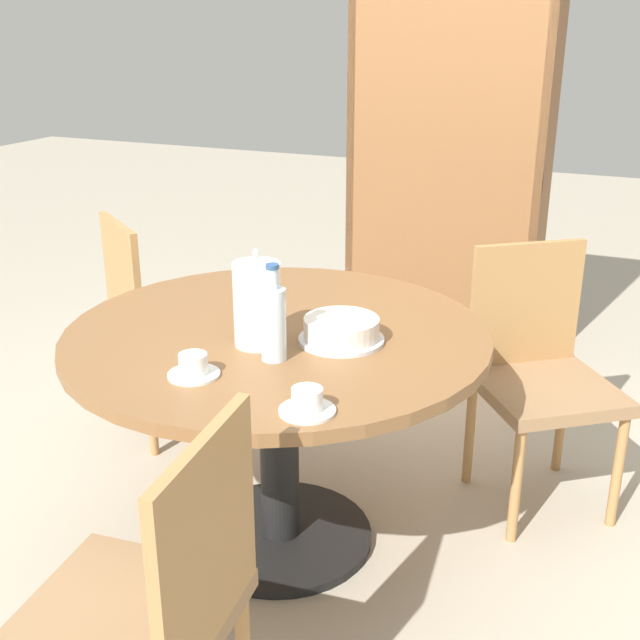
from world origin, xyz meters
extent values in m
plane|color=#B2A893|center=(0.00, 0.00, 0.00)|extent=(14.00, 14.00, 0.00)
cylinder|color=black|center=(0.00, 0.00, 0.01)|extent=(0.59, 0.59, 0.03)
cylinder|color=black|center=(0.00, 0.00, 0.36)|extent=(0.12, 0.12, 0.66)
cylinder|color=brown|center=(0.00, 0.00, 0.71)|extent=(1.24, 1.24, 0.04)
cylinder|color=#A87A47|center=(-0.47, 0.58, 0.20)|extent=(0.03, 0.03, 0.41)
cylinder|color=#A87A47|center=(-0.76, 0.79, 0.20)|extent=(0.03, 0.03, 0.41)
cylinder|color=#A87A47|center=(-0.69, 0.29, 0.20)|extent=(0.03, 0.03, 0.41)
cylinder|color=#A87A47|center=(-0.97, 0.51, 0.20)|extent=(0.03, 0.03, 0.41)
cube|color=#93704C|center=(-0.72, 0.54, 0.43)|extent=(0.59, 0.59, 0.04)
cube|color=#A87A47|center=(-0.84, 0.39, 0.67)|extent=(0.33, 0.26, 0.43)
cylinder|color=#A87A47|center=(-0.11, -0.74, 0.20)|extent=(0.03, 0.03, 0.41)
cube|color=#93704C|center=(0.09, -0.90, 0.43)|extent=(0.46, 0.46, 0.04)
cube|color=#A87A47|center=(0.29, -0.88, 0.67)|extent=(0.07, 0.40, 0.43)
cylinder|color=#A87A47|center=(0.69, 0.29, 0.20)|extent=(0.03, 0.03, 0.41)
cylinder|color=#A87A47|center=(0.97, 0.51, 0.20)|extent=(0.03, 0.03, 0.41)
cylinder|color=#A87A47|center=(0.47, 0.58, 0.20)|extent=(0.03, 0.03, 0.41)
cylinder|color=#A87A47|center=(0.75, 0.80, 0.20)|extent=(0.03, 0.03, 0.41)
cube|color=#93704C|center=(0.72, 0.55, 0.43)|extent=(0.59, 0.59, 0.04)
cube|color=#A87A47|center=(0.60, 0.70, 0.67)|extent=(0.33, 0.26, 0.43)
cube|color=brown|center=(0.50, 1.59, 0.97)|extent=(0.04, 0.28, 1.94)
cube|color=brown|center=(-0.34, 1.59, 0.97)|extent=(0.04, 0.28, 1.94)
cube|color=brown|center=(0.08, 1.46, 0.97)|extent=(0.87, 0.02, 1.94)
cube|color=brown|center=(0.08, 1.59, 0.02)|extent=(0.80, 0.27, 0.04)
cube|color=brown|center=(0.08, 1.59, 0.48)|extent=(0.80, 0.27, 0.04)
cube|color=brown|center=(0.08, 1.59, 0.97)|extent=(0.80, 0.27, 0.04)
cube|color=brown|center=(0.08, 1.59, 1.45)|extent=(0.80, 0.27, 0.04)
cube|color=#234793|center=(0.32, 1.57, 0.23)|extent=(0.31, 0.21, 0.39)
cube|color=#28703D|center=(-0.17, 1.57, 0.21)|extent=(0.31, 0.21, 0.35)
cube|color=orange|center=(0.30, 1.57, 0.71)|extent=(0.35, 0.21, 0.41)
cube|color=orange|center=(-0.15, 1.57, 0.66)|extent=(0.35, 0.21, 0.31)
cube|color=orange|center=(0.32, 1.57, 1.18)|extent=(0.32, 0.21, 0.39)
cube|color=#B72D28|center=(-0.16, 1.57, 1.17)|extent=(0.32, 0.21, 0.36)
cube|color=#B72D28|center=(0.30, 1.57, 1.63)|extent=(0.36, 0.21, 0.31)
cube|color=orange|center=(-0.14, 1.57, 1.64)|extent=(0.36, 0.21, 0.34)
cylinder|color=white|center=(0.00, -0.12, 0.85)|extent=(0.13, 0.13, 0.24)
cone|color=white|center=(0.00, -0.12, 0.98)|extent=(0.12, 0.12, 0.02)
sphere|color=white|center=(0.00, -0.12, 1.00)|extent=(0.02, 0.02, 0.02)
cylinder|color=silver|center=(0.09, -0.19, 0.83)|extent=(0.07, 0.07, 0.20)
cylinder|color=silver|center=(0.09, -0.19, 0.95)|extent=(0.03, 0.03, 0.06)
cylinder|color=#2D5184|center=(0.09, -0.19, 0.99)|extent=(0.04, 0.04, 0.01)
cylinder|color=silver|center=(0.21, -0.01, 0.74)|extent=(0.24, 0.24, 0.01)
cylinder|color=silver|center=(0.21, -0.01, 0.77)|extent=(0.21, 0.21, 0.06)
cylinder|color=silver|center=(-0.05, -0.37, 0.73)|extent=(0.13, 0.13, 0.01)
cylinder|color=white|center=(-0.05, -0.37, 0.76)|extent=(0.07, 0.07, 0.05)
cylinder|color=silver|center=(0.30, -0.44, 0.73)|extent=(0.13, 0.13, 0.01)
cylinder|color=white|center=(0.30, -0.44, 0.76)|extent=(0.07, 0.07, 0.05)
camera|label=1|loc=(0.98, -1.95, 1.59)|focal=45.00mm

